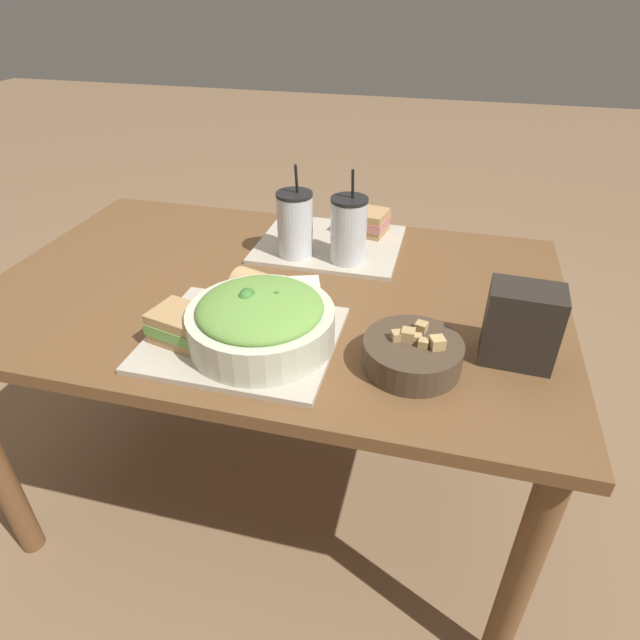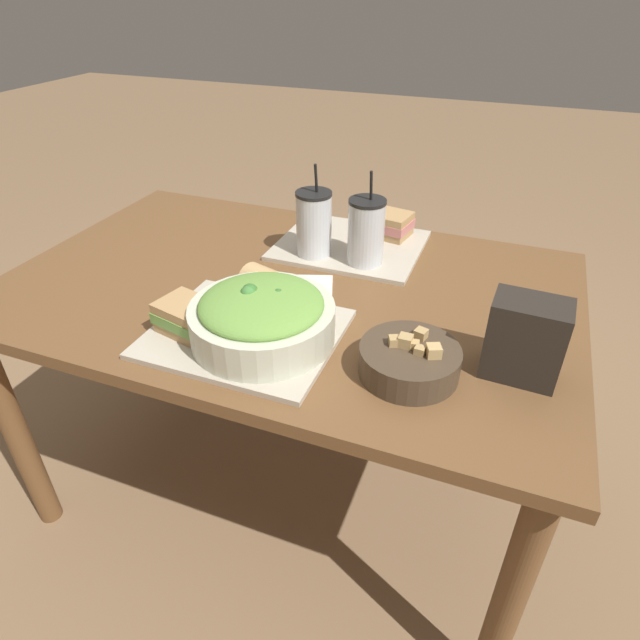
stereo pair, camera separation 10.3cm
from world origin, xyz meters
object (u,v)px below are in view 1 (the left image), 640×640
Objects in this scene: drink_cup_dark at (295,226)px; drink_cup_red at (348,232)px; soup_bowl at (412,353)px; sandwich_near at (183,326)px; chip_bag at (521,325)px; salad_bowl at (261,320)px; sandwich_far at (365,221)px; baguette_near at (271,294)px; napkin_folded at (292,286)px.

drink_cup_dark and drink_cup_red have the same top height.
soup_bowl is 0.43m from drink_cup_red.
sandwich_near is 0.49m from drink_cup_red.
soup_bowl is 1.20× the size of chip_bag.
salad_bowl is 0.58m from sandwich_far.
salad_bowl is 1.22× the size of drink_cup_red.
napkin_folded is (0.01, 0.12, -0.05)m from baguette_near.
soup_bowl reaches higher than napkin_folded.
sandwich_far is 0.35m from napkin_folded.
soup_bowl is at bearing 2.02° from salad_bowl.
chip_bag is at bearing 9.74° from salad_bowl.
salad_bowl is at bearing -89.82° from sandwich_far.
baguette_near is at bearing -84.70° from drink_cup_dark.
soup_bowl is at bearing 18.11° from sandwich_near.
sandwich_far is at bearing 79.76° from salad_bowl.
salad_bowl reaches higher than sandwich_far.
baguette_near is 0.80× the size of drink_cup_dark.
sandwich_far is at bearing 70.39° from napkin_folded.
salad_bowl is 0.40m from drink_cup_red.
sandwich_far is 0.24m from drink_cup_dark.
baguette_near is 1.42× the size of sandwich_far.
napkin_folded is at bearing 93.12° from salad_bowl.
soup_bowl is 0.98× the size of baguette_near.
sandwich_far is 0.86× the size of chip_bag.
sandwich_far reaches higher than napkin_folded.
sandwich_near is 1.04× the size of sandwich_far.
sandwich_near is at bearing -117.02° from napkin_folded.
soup_bowl is at bearing -37.23° from napkin_folded.
napkin_folded is (-0.01, 0.24, -0.06)m from salad_bowl.
drink_cup_dark reaches higher than napkin_folded.
napkin_folded is at bearing -99.20° from sandwich_far.
salad_bowl reaches higher than baguette_near.
soup_bowl is at bearing -91.91° from baguette_near.
sandwich_near is 0.87× the size of napkin_folded.
soup_bowl is 1.18× the size of napkin_folded.
napkin_folded is (-0.12, -0.33, -0.04)m from sandwich_far.
sandwich_near is 0.89× the size of chip_bag.
chip_bag reaches higher than sandwich_far.
salad_bowl reaches higher than soup_bowl.
napkin_folded is at bearing 75.99° from sandwich_near.
baguette_near reaches higher than sandwich_near.
drink_cup_red is at bearing 118.12° from soup_bowl.
drink_cup_red is at bearing -5.18° from baguette_near.
sandwich_near is 0.59× the size of drink_cup_red.
soup_bowl is 0.79× the size of drink_cup_dark.
chip_bag is (0.48, 0.08, 0.01)m from salad_bowl.
sandwich_far is 0.62m from chip_bag.
salad_bowl is 0.30m from soup_bowl.
soup_bowl is (0.30, 0.01, -0.03)m from salad_bowl.
drink_cup_red is (-0.20, 0.38, 0.06)m from soup_bowl.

